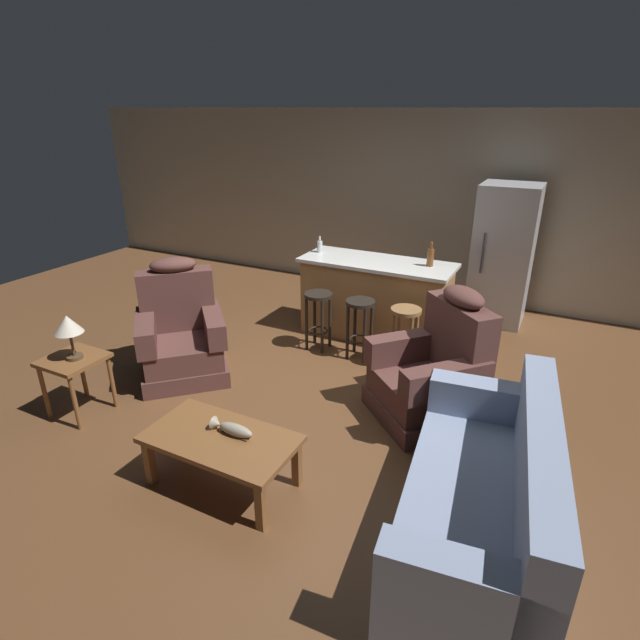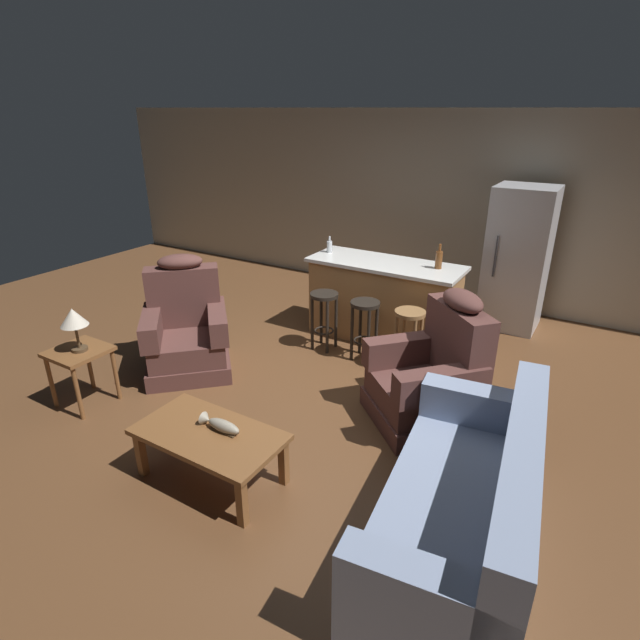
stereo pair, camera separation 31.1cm
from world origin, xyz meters
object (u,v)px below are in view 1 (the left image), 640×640
object	(u,v)px
recliner_near_lamp	(181,335)
bottle_short_amber	(320,246)
couch	(485,500)
kitchen_island	(375,299)
bar_stool_right	(405,327)
fish_figurine	(232,429)
bar_stool_middle	(360,318)
bottle_tall_green	(430,257)
recliner_near_island	(434,373)
refrigerator	(503,255)
table_lamp	(68,326)
bar_stool_left	(318,310)
end_table	(75,368)
coffee_table	(221,443)

from	to	relation	value
recliner_near_lamp	bottle_short_amber	size ratio (longest dim) A/B	5.99
couch	bottle_short_amber	bearing A→B (deg)	-53.68
kitchen_island	bar_stool_right	size ratio (longest dim) A/B	2.65
fish_figurine	bar_stool_middle	world-z (taller)	bar_stool_middle
bar_stool_right	bottle_tall_green	bearing A→B (deg)	88.24
fish_figurine	bottle_short_amber	distance (m)	3.13
bar_stool_middle	recliner_near_island	bearing A→B (deg)	-36.08
couch	refrigerator	world-z (taller)	refrigerator
bar_stool_middle	bottle_short_amber	size ratio (longest dim) A/B	3.39
bottle_tall_green	bottle_short_amber	world-z (taller)	bottle_tall_green
recliner_near_lamp	bar_stool_right	bearing A→B (deg)	75.36
recliner_near_island	table_lamp	size ratio (longest dim) A/B	2.93
couch	fish_figurine	bearing A→B (deg)	1.03
recliner_near_island	bar_stool_left	world-z (taller)	recliner_near_island
end_table	bar_stool_middle	distance (m)	2.85
end_table	bottle_short_amber	bearing A→B (deg)	70.72
kitchen_island	couch	bearing A→B (deg)	-56.39
kitchen_island	bar_stool_middle	world-z (taller)	kitchen_island
couch	refrigerator	bearing A→B (deg)	-88.85
bottle_tall_green	kitchen_island	bearing A→B (deg)	-172.22
recliner_near_island	bottle_short_amber	size ratio (longest dim) A/B	5.99
fish_figurine	recliner_near_lamp	xyz separation A→B (m)	(-1.49, 1.14, -0.04)
bar_stool_right	coffee_table	bearing A→B (deg)	-104.25
couch	recliner_near_island	world-z (taller)	recliner_near_island
kitchen_island	recliner_near_lamp	bearing A→B (deg)	-129.22
coffee_table	table_lamp	world-z (taller)	table_lamp
couch	bottle_tall_green	xyz separation A→B (m)	(-1.18, 2.77, 0.71)
bar_stool_middle	bottle_tall_green	bearing A→B (deg)	53.05
couch	bar_stool_left	bearing A→B (deg)	-49.50
table_lamp	bar_stool_left	bearing A→B (deg)	59.35
coffee_table	table_lamp	xyz separation A→B (m)	(-1.72, 0.18, 0.50)
end_table	table_lamp	world-z (taller)	table_lamp
coffee_table	bar_stool_middle	xyz separation A→B (m)	(0.09, 2.36, 0.11)
recliner_near_island	bar_stool_left	distance (m)	1.72
bottle_tall_green	coffee_table	bearing A→B (deg)	-101.44
coffee_table	bottle_tall_green	size ratio (longest dim) A/B	3.96
kitchen_island	refrigerator	bearing A→B (deg)	44.17
bottle_short_amber	table_lamp	bearing A→B (deg)	-108.74
couch	table_lamp	distance (m)	3.57
recliner_near_island	coffee_table	bearing A→B (deg)	7.80
table_lamp	bar_stool_right	distance (m)	3.21
coffee_table	recliner_near_lamp	size ratio (longest dim) A/B	0.92
kitchen_island	bar_stool_left	xyz separation A→B (m)	(-0.45, -0.63, -0.01)
fish_figurine	bottle_short_amber	world-z (taller)	bottle_short_amber
bar_stool_middle	bottle_short_amber	distance (m)	1.21
table_lamp	bar_stool_middle	bearing A→B (deg)	50.36
bottle_short_amber	kitchen_island	bearing A→B (deg)	-2.90
table_lamp	bottle_tall_green	xyz separation A→B (m)	(2.34, 2.89, 0.19)
kitchen_island	bottle_short_amber	world-z (taller)	bottle_short_amber
recliner_near_lamp	bar_stool_middle	xyz separation A→B (m)	(1.52, 1.15, 0.05)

